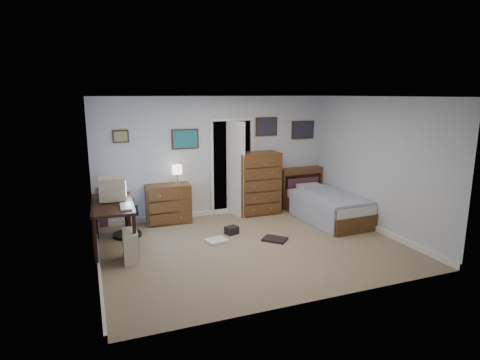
% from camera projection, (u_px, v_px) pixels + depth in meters
% --- Properties ---
extents(floor, '(5.00, 4.00, 0.02)m').
position_uv_depth(floor, '(252.00, 246.00, 6.85)').
color(floor, gray).
rests_on(floor, ground).
extents(computer_desk, '(0.70, 1.43, 0.81)m').
position_uv_depth(computer_desk, '(107.00, 214.00, 6.50)').
color(computer_desk, black).
rests_on(computer_desk, floor).
extents(crt_monitor, '(0.44, 0.41, 0.39)m').
position_uv_depth(crt_monitor, '(112.00, 189.00, 6.59)').
color(crt_monitor, beige).
rests_on(crt_monitor, computer_desk).
extents(keyboard, '(0.18, 0.44, 0.03)m').
position_uv_depth(keyboard, '(126.00, 206.00, 6.23)').
color(keyboard, beige).
rests_on(keyboard, computer_desk).
extents(pc_tower, '(0.24, 0.46, 0.49)m').
position_uv_depth(pc_tower, '(131.00, 246.00, 6.18)').
color(pc_tower, beige).
rests_on(pc_tower, floor).
extents(office_chair, '(0.55, 0.55, 1.05)m').
position_uv_depth(office_chair, '(123.00, 215.00, 7.21)').
color(office_chair, black).
rests_on(office_chair, floor).
extents(media_stack, '(0.16, 0.16, 0.80)m').
position_uv_depth(media_stack, '(102.00, 206.00, 7.79)').
color(media_stack, maroon).
rests_on(media_stack, floor).
extents(low_dresser, '(0.90, 0.49, 0.78)m').
position_uv_depth(low_dresser, '(168.00, 204.00, 8.00)').
color(low_dresser, '#55371B').
rests_on(low_dresser, floor).
extents(table_lamp, '(0.21, 0.21, 0.38)m').
position_uv_depth(table_lamp, '(177.00, 170.00, 7.93)').
color(table_lamp, gold).
rests_on(table_lamp, low_dresser).
extents(doorway, '(0.96, 1.12, 2.05)m').
position_uv_depth(doorway, '(227.00, 165.00, 8.83)').
color(doorway, black).
rests_on(doorway, floor).
extents(tall_dresser, '(0.91, 0.54, 1.33)m').
position_uv_depth(tall_dresser, '(258.00, 183.00, 8.60)').
color(tall_dresser, '#55371B').
rests_on(tall_dresser, floor).
extents(headboard_bookcase, '(1.02, 0.30, 0.91)m').
position_uv_depth(headboard_bookcase, '(300.00, 186.00, 9.13)').
color(headboard_bookcase, '#55371B').
rests_on(headboard_bookcase, floor).
extents(bed, '(1.06, 1.89, 0.61)m').
position_uv_depth(bed, '(328.00, 207.00, 8.17)').
color(bed, '#55371B').
rests_on(bed, floor).
extents(wall_posters, '(4.38, 0.04, 0.60)m').
position_uv_depth(wall_posters, '(242.00, 132.00, 8.48)').
color(wall_posters, '#331E11').
rests_on(wall_posters, floor).
extents(floor_clutter, '(1.44, 0.96, 0.14)m').
position_uv_depth(floor_clutter, '(240.00, 236.00, 7.18)').
color(floor_clutter, silver).
rests_on(floor_clutter, floor).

